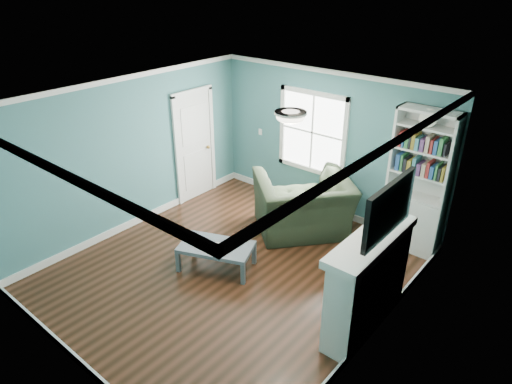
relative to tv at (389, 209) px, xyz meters
The scene contains 13 objects.
floor 2.80m from the tv, behind, with size 5.00×5.00×0.00m, color black.
room_walls 2.21m from the tv, behind, with size 5.00×5.00×5.00m.
trim 2.26m from the tv, behind, with size 4.50×5.00×2.60m.
window 3.40m from the tv, 137.57° to the left, with size 1.40×0.06×1.50m.
bookshelf 2.29m from the tv, 101.57° to the left, with size 0.90×0.35×2.31m.
fireplace 1.10m from the tv, behind, with size 0.44×1.58×1.30m.
tv is the anchor object (origin of this frame).
door 4.63m from the tv, 164.80° to the left, with size 0.12×0.98×2.17m.
ceiling_fixture 1.54m from the tv, behind, with size 0.38×0.38×0.15m.
light_switch 4.38m from the tv, 148.30° to the left, with size 0.08×0.01×0.12m, color white.
recliner 2.70m from the tv, 145.65° to the left, with size 1.51×0.98×1.32m, color black.
coffee_table 2.81m from the tv, behind, with size 1.22×0.96×0.39m.
paper_sheet 2.72m from the tv, behind, with size 0.25×0.31×0.00m, color white.
Camera 1 is at (3.89, -4.11, 4.11)m, focal length 32.00 mm.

